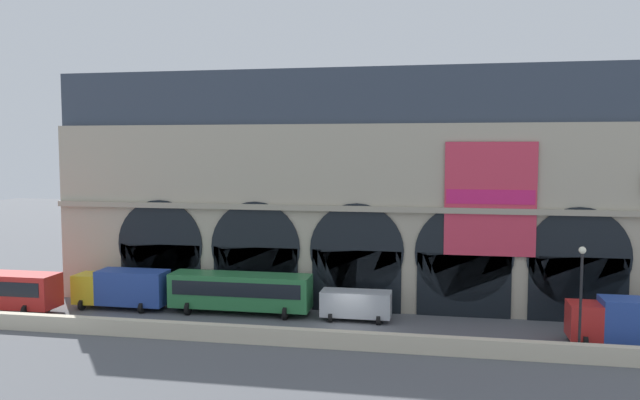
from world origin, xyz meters
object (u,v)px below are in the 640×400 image
bus_midwest (240,291)px  street_lamp_quayside (581,287)px  box_truck_west (122,288)px  van_center (356,304)px  box_truck_east (631,321)px

bus_midwest → street_lamp_quayside: 24.47m
box_truck_west → van_center: bearing=0.3°
box_truck_west → street_lamp_quayside: 33.88m
van_center → box_truck_east: bearing=-8.9°
bus_midwest → street_lamp_quayside: size_ratio=1.59×
van_center → box_truck_east: box_truck_east is taller
bus_midwest → van_center: size_ratio=2.12×
box_truck_west → van_center: (18.77, 0.09, -0.45)m
van_center → box_truck_east: size_ratio=0.69×
box_truck_east → box_truck_west: bearing=175.7°
bus_midwest → box_truck_east: (27.30, -3.05, -0.08)m
van_center → box_truck_west: bearing=-179.7°
box_truck_east → street_lamp_quayside: 5.59m
box_truck_west → street_lamp_quayside: (33.25, -5.88, 2.71)m
box_truck_west → street_lamp_quayside: bearing=-10.0°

